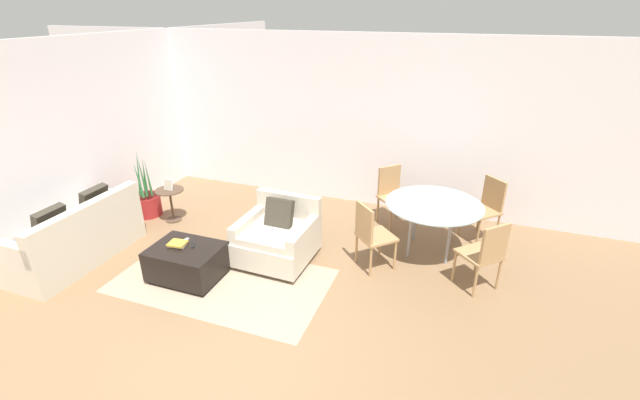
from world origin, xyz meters
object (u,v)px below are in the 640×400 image
at_px(potted_plant, 147,202).
at_px(side_table, 171,199).
at_px(armchair, 278,237).
at_px(picture_frame, 168,185).
at_px(couch, 76,239).
at_px(dining_chair_far_left, 392,192).
at_px(ottoman, 187,261).
at_px(dining_chair_near_right, 486,252).
at_px(tv_remote_secondary, 193,245).
at_px(dining_table, 434,208).
at_px(dining_chair_near_left, 371,232).
at_px(dining_chair_far_right, 487,205).
at_px(tv_remote_primary, 184,241).
at_px(book_stack, 177,244).

distance_m(potted_plant, side_table, 0.53).
height_order(armchair, picture_frame, armchair).
xyz_separation_m(couch, armchair, (2.50, 0.93, 0.02)).
relative_size(potted_plant, dining_chair_far_left, 1.20).
relative_size(ottoman, dining_chair_near_right, 0.94).
xyz_separation_m(tv_remote_secondary, dining_chair_far_left, (2.01, 2.26, 0.09)).
xyz_separation_m(couch, dining_table, (4.38, 1.81, 0.36)).
relative_size(tv_remote_secondary, dining_chair_far_left, 0.16).
xyz_separation_m(dining_table, dining_chair_near_left, (-0.68, -0.68, -0.14)).
bearing_deg(potted_plant, couch, -87.82).
bearing_deg(picture_frame, armchair, -12.33).
distance_m(ottoman, tv_remote_secondary, 0.22).
bearing_deg(potted_plant, dining_chair_far_right, 11.96).
relative_size(picture_frame, dining_chair_near_left, 0.20).
relative_size(ottoman, side_table, 1.62).
bearing_deg(dining_chair_near_right, tv_remote_secondary, -165.02).
xyz_separation_m(tv_remote_primary, picture_frame, (-1.07, 1.10, 0.18)).
distance_m(tv_remote_primary, dining_chair_near_right, 3.63).
bearing_deg(dining_table, book_stack, -149.95).
bearing_deg(dining_chair_near_left, picture_frame, 175.70).
relative_size(potted_plant, dining_table, 0.84).
bearing_deg(armchair, ottoman, -137.93).
bearing_deg(dining_chair_near_left, tv_remote_primary, -158.51).
distance_m(dining_chair_far_left, dining_chair_far_right, 1.36).
bearing_deg(book_stack, tv_remote_primary, 84.19).
distance_m(armchair, potted_plant, 2.60).
bearing_deg(tv_remote_primary, dining_table, 28.30).
bearing_deg(armchair, dining_table, 25.17).
distance_m(couch, tv_remote_secondary, 1.71).
height_order(armchair, dining_chair_far_right, dining_chair_far_right).
bearing_deg(dining_chair_near_left, book_stack, -155.91).
relative_size(armchair, book_stack, 4.27).
relative_size(dining_table, dining_chair_near_right, 1.43).
xyz_separation_m(potted_plant, picture_frame, (0.51, -0.03, 0.38)).
relative_size(armchair, picture_frame, 5.41).
bearing_deg(couch, dining_table, 22.46).
bearing_deg(tv_remote_primary, couch, -169.78).
relative_size(armchair, dining_chair_far_left, 1.06).
height_order(side_table, picture_frame, picture_frame).
xyz_separation_m(potted_plant, dining_chair_near_left, (3.75, -0.28, 0.29)).
distance_m(couch, side_table, 1.45).
height_order(tv_remote_secondary, dining_chair_far_right, dining_chair_far_right).
distance_m(picture_frame, dining_chair_near_left, 3.25).
bearing_deg(side_table, potted_plant, 176.23).
distance_m(ottoman, picture_frame, 1.74).
distance_m(armchair, book_stack, 1.26).
distance_m(tv_remote_secondary, dining_chair_far_left, 3.03).
xyz_separation_m(side_table, dining_chair_near_left, (3.24, -0.24, 0.15)).
height_order(picture_frame, dining_chair_near_right, dining_chair_near_right).
bearing_deg(dining_chair_far_right, dining_chair_far_left, 180.00).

